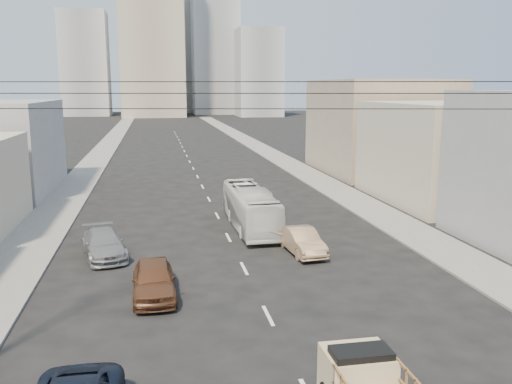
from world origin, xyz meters
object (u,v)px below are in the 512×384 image
object	(u,v)px
city_bus	(250,208)
sedan_tan	(302,241)
sedan_brown	(154,280)
sedan_grey	(104,244)

from	to	relation	value
city_bus	sedan_tan	bearing A→B (deg)	-73.65
sedan_tan	city_bus	bearing A→B (deg)	101.79
sedan_brown	sedan_grey	size ratio (longest dim) A/B	0.94
sedan_brown	sedan_tan	xyz separation A→B (m)	(8.19, 5.02, -0.08)
sedan_tan	sedan_grey	xyz separation A→B (m)	(-10.88, 1.37, 0.01)
city_bus	sedan_brown	distance (m)	12.77
city_bus	sedan_brown	world-z (taller)	city_bus
sedan_tan	sedan_grey	world-z (taller)	sedan_grey
sedan_tan	sedan_grey	distance (m)	10.96
city_bus	sedan_grey	xyz separation A→B (m)	(-9.02, -4.69, -0.65)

